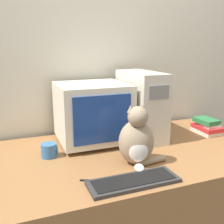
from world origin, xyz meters
The scene contains 9 objects.
wall_back centered at (0.00, 1.02, 1.25)m, with size 7.00×0.05×2.50m.
desk centered at (0.00, 0.48, 0.36)m, with size 1.71×0.95×0.71m.
crt_monitor centered at (-0.16, 0.71, 0.92)m, with size 0.45×0.43×0.39m.
computer_tower centered at (0.18, 0.69, 0.94)m, with size 0.20×0.46×0.46m.
keyboard centered at (-0.15, 0.11, 0.72)m, with size 0.44×0.15×0.02m.
cat centered at (-0.04, 0.29, 0.85)m, with size 0.28×0.25×0.34m.
book_stack centered at (0.68, 0.58, 0.76)m, with size 0.15×0.21×0.11m.
pen centered at (-0.32, 0.19, 0.72)m, with size 0.13×0.07×0.01m.
mug centered at (-0.47, 0.56, 0.75)m, with size 0.10×0.09×0.08m.
Camera 1 is at (-0.65, -0.90, 1.34)m, focal length 42.00 mm.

